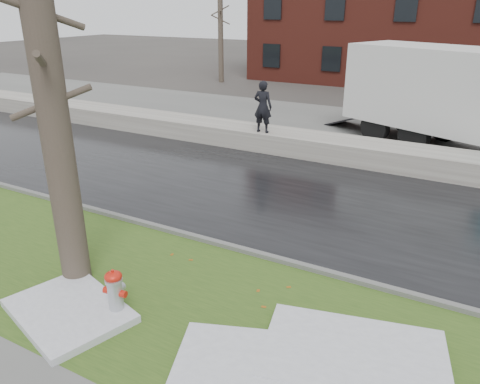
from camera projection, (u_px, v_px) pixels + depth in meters
The scene contains 16 objects.
ground at pixel (174, 260), 10.22m from camera, with size 120.00×120.00×0.00m, color #47423D.
verge at pixel (136, 288), 9.20m from camera, with size 60.00×4.50×0.04m, color #2F4B19.
road at pixel (265, 192), 13.87m from camera, with size 60.00×7.00×0.03m, color black.
parking_lot at pixel (349, 130), 20.78m from camera, with size 60.00×9.00×0.03m, color slate.
curb at pixel (199, 239), 11.01m from camera, with size 60.00×0.15×0.14m, color slate.
snowbank at pixel (315, 146), 17.15m from camera, with size 60.00×1.60×0.75m, color #B4B0A4.
brick_building at pixel (457, 7), 31.83m from camera, with size 26.00×12.00×10.00m, color maroon.
bg_tree_left at pixel (221, 33), 32.21m from camera, with size 1.40×1.62×6.50m.
bg_tree_center at pixel (323, 33), 32.78m from camera, with size 1.40×1.62×6.50m.
fire_hydrant at pixel (115, 291), 8.20m from camera, with size 0.46×0.40×0.93m.
tree at pixel (52, 107), 8.19m from camera, with size 1.27×1.47×6.95m.
box_truck at pixel (458, 99), 17.07m from camera, with size 11.14×6.02×3.77m.
worker at pixel (263, 107), 17.14m from camera, with size 0.69×0.46×1.91m, color black.
snow_patch_near at pixel (259, 377), 6.86m from camera, with size 2.60×2.00×0.16m, color silver.
snow_patch_far at pixel (69, 311), 8.37m from camera, with size 2.20×1.60×0.14m, color silver.
snow_patch_side at pixel (354, 356), 7.26m from camera, with size 2.80×1.80×0.18m, color silver.
Camera 1 is at (5.56, -7.12, 5.22)m, focal length 35.00 mm.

